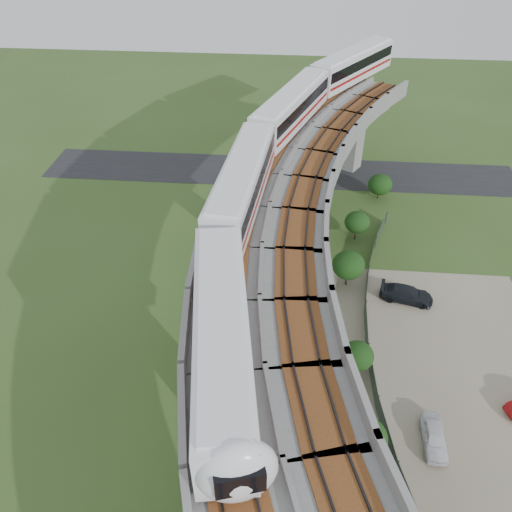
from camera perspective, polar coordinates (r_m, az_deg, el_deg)
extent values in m
plane|color=#395220|center=(41.47, 0.68, -10.55)|extent=(160.00, 160.00, 0.00)
cube|color=gray|center=(41.94, 20.45, -13.15)|extent=(18.00, 26.00, 0.04)
cube|color=#232326|center=(65.23, 2.68, 9.63)|extent=(60.00, 8.00, 0.03)
cube|color=#99968E|center=(65.35, 11.09, 13.12)|extent=(2.86, 2.93, 8.40)
cube|color=#99968E|center=(63.52, 11.63, 17.03)|extent=(7.21, 5.74, 1.20)
cube|color=#99968E|center=(46.37, 2.81, 2.57)|extent=(2.35, 2.51, 8.40)
cube|color=#99968E|center=(43.75, 3.00, 7.69)|extent=(7.31, 3.58, 1.20)
cube|color=#99968E|center=(31.84, 0.99, -19.77)|extent=(2.35, 2.51, 8.40)
cube|color=#99968E|center=(27.88, 1.10, -14.54)|extent=(7.31, 3.58, 1.20)
cube|color=gray|center=(58.00, 9.18, 16.33)|extent=(16.42, 20.91, 0.80)
cube|color=gray|center=(59.29, 5.29, 18.06)|extent=(8.66, 17.08, 1.00)
cube|color=gray|center=(56.34, 13.42, 16.11)|extent=(8.66, 17.08, 1.00)
cube|color=brown|center=(58.62, 7.18, 17.23)|extent=(10.68, 18.08, 0.12)
cube|color=black|center=(58.58, 7.19, 17.34)|extent=(9.69, 17.59, 0.12)
cube|color=brown|center=(57.11, 11.32, 16.23)|extent=(10.68, 18.08, 0.12)
cube|color=black|center=(57.07, 11.34, 16.34)|extent=(9.69, 17.59, 0.12)
cube|color=gray|center=(42.13, 2.68, 7.98)|extent=(11.77, 20.03, 0.80)
cube|color=gray|center=(42.58, -3.05, 9.71)|extent=(3.22, 18.71, 1.00)
cube|color=gray|center=(41.22, 8.64, 8.28)|extent=(3.22, 18.71, 1.00)
cube|color=brown|center=(42.31, -0.26, 8.88)|extent=(5.44, 19.05, 0.12)
cube|color=black|center=(42.25, -0.26, 9.02)|extent=(4.35, 18.88, 0.12)
cube|color=brown|center=(41.61, 5.69, 8.14)|extent=(5.44, 19.05, 0.12)
cube|color=black|center=(41.55, 5.70, 8.29)|extent=(4.35, 18.88, 0.12)
cube|color=gray|center=(27.92, 0.87, -11.16)|extent=(11.77, 20.03, 0.80)
cube|color=gray|center=(27.32, -8.29, -10.29)|extent=(3.22, 18.71, 1.00)
cube|color=gray|center=(27.84, 9.86, -9.33)|extent=(3.22, 18.71, 1.00)
cube|color=brown|center=(27.53, -3.78, -10.75)|extent=(5.44, 19.05, 0.12)
cube|color=black|center=(27.44, -3.79, -10.59)|extent=(4.35, 18.88, 0.12)
cube|color=brown|center=(27.79, 5.47, -10.26)|extent=(5.44, 19.05, 0.12)
cube|color=black|center=(27.70, 5.49, -10.09)|extent=(4.35, 18.88, 0.12)
cube|color=white|center=(25.77, -3.91, -9.26)|extent=(5.10, 15.24, 3.20)
cube|color=white|center=(24.54, -4.07, -6.57)|extent=(4.45, 14.41, 0.22)
cube|color=black|center=(25.44, -3.95, -8.57)|extent=(5.06, 14.66, 1.15)
cube|color=#9F140F|center=(26.32, -3.84, -10.36)|extent=(5.06, 14.66, 0.30)
cube|color=black|center=(26.86, -3.77, -11.36)|extent=(3.95, 12.89, 0.28)
cube|color=white|center=(37.99, -1.54, 8.28)|extent=(4.00, 15.18, 3.20)
cube|color=white|center=(37.17, -1.59, 10.56)|extent=(3.40, 14.38, 0.22)
cube|color=black|center=(37.77, -1.56, 8.88)|extent=(4.01, 14.59, 1.15)
cube|color=#9F140F|center=(38.37, -1.53, 7.31)|extent=(4.01, 14.59, 0.30)
cube|color=black|center=(38.74, -1.51, 6.41)|extent=(3.01, 12.87, 0.28)
cube|color=white|center=(51.53, 4.11, 16.55)|extent=(7.53, 15.05, 3.20)
cube|color=white|center=(50.93, 4.20, 18.33)|extent=(6.77, 14.16, 0.22)
cube|color=black|center=(51.37, 4.13, 17.02)|extent=(7.38, 14.50, 1.15)
cube|color=#9F140F|center=(51.81, 4.07, 15.78)|extent=(7.38, 14.50, 0.30)
cube|color=black|center=(52.08, 4.04, 15.06)|extent=(6.02, 12.66, 0.28)
cube|color=white|center=(64.99, 11.04, 20.63)|extent=(10.58, 13.97, 3.20)
cube|color=white|center=(64.52, 11.23, 22.06)|extent=(9.71, 13.05, 0.22)
cube|color=black|center=(64.86, 11.09, 21.01)|extent=(10.30, 13.51, 1.15)
cube|color=#9F140F|center=(65.22, 10.95, 20.01)|extent=(10.30, 13.51, 0.30)
cube|color=black|center=(65.43, 10.88, 19.42)|extent=(8.66, 11.66, 0.28)
ellipsoid|color=white|center=(21.40, -2.15, -23.33)|extent=(3.70, 2.67, 3.64)
cylinder|color=#2D382D|center=(56.60, 14.69, 4.31)|extent=(0.08, 0.08, 1.50)
cube|color=#2D382D|center=(54.56, 14.08, 3.02)|extent=(1.69, 4.77, 1.40)
cylinder|color=#2D382D|center=(52.53, 13.54, 1.59)|extent=(0.08, 0.08, 1.50)
cube|color=#2D382D|center=(50.54, 13.10, 0.03)|extent=(1.23, 4.91, 1.40)
cylinder|color=#2D382D|center=(48.59, 12.75, -1.70)|extent=(0.08, 0.08, 1.50)
cube|color=#2D382D|center=(46.69, 12.53, -3.58)|extent=(0.75, 4.99, 1.40)
cylinder|color=#2D382D|center=(44.86, 12.43, -5.65)|extent=(0.08, 0.08, 1.50)
cube|color=#2D382D|center=(43.09, 12.48, -7.91)|extent=(0.27, 5.04, 1.40)
cylinder|color=#2D382D|center=(41.42, 12.70, -10.36)|extent=(0.08, 0.08, 1.50)
cube|color=#2D382D|center=(39.84, 13.11, -13.02)|extent=(0.27, 5.04, 1.40)
cylinder|color=#2D382D|center=(38.39, 13.75, -15.88)|extent=(0.08, 0.08, 1.50)
cube|color=#2D382D|center=(37.07, 14.64, -18.94)|extent=(0.75, 4.99, 1.40)
cylinder|color=#2D382D|center=(35.91, 15.83, -22.18)|extent=(0.08, 0.08, 1.50)
cube|color=#2D382D|center=(34.92, 17.36, -25.57)|extent=(1.23, 4.91, 1.40)
cylinder|color=#382314|center=(61.01, 13.80, 6.85)|extent=(0.18, 0.18, 1.01)
ellipsoid|color=#163310|center=(60.34, 13.99, 7.94)|extent=(2.82, 2.82, 2.39)
cylinder|color=#382314|center=(53.36, 11.29, 2.51)|extent=(0.18, 0.18, 1.36)
ellipsoid|color=#163310|center=(52.54, 11.48, 3.81)|extent=(2.60, 2.60, 2.21)
cylinder|color=#382314|center=(47.36, 10.29, -2.56)|extent=(0.18, 0.18, 1.46)
ellipsoid|color=#163310|center=(46.33, 10.52, -1.03)|extent=(3.01, 3.01, 2.56)
cylinder|color=#382314|center=(39.92, 11.26, -12.50)|extent=(0.18, 0.18, 1.51)
ellipsoid|color=#163310|center=(38.79, 11.53, -11.10)|extent=(2.46, 2.46, 2.09)
cylinder|color=#382314|center=(36.04, 11.86, -21.03)|extent=(0.18, 0.18, 1.32)
ellipsoid|color=#163310|center=(34.71, 12.22, -19.68)|extent=(3.07, 3.07, 2.61)
imported|color=white|center=(37.87, 19.72, -18.91)|extent=(1.67, 3.86, 1.30)
imported|color=black|center=(47.03, 16.83, -4.17)|extent=(5.00, 2.85, 1.37)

